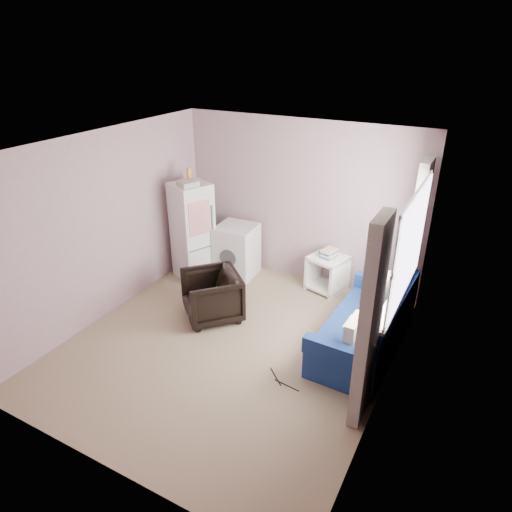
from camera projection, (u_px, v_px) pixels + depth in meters
The scene contains 8 objects.
room at pixel (229, 256), 5.25m from camera, with size 3.84×4.24×2.54m.
armchair at pixel (212, 294), 6.19m from camera, with size 0.72×0.68×0.75m, color black.
fridge at pixel (193, 231), 7.13m from camera, with size 0.69×0.69×1.76m.
washing_machine at pixel (237, 250), 7.31m from camera, with size 0.63×0.64×0.85m.
side_table at pixel (327, 271), 6.91m from camera, with size 0.62×0.62×0.68m.
sofa at pixel (368, 330), 5.56m from camera, with size 0.90×1.86×0.81m.
window_dressing at pixel (396, 276), 5.11m from camera, with size 0.17×2.62×2.18m.
floor_cables at pixel (281, 381), 5.17m from camera, with size 0.45×0.22×0.01m.
Camera 1 is at (2.52, -4.01, 3.54)m, focal length 32.00 mm.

